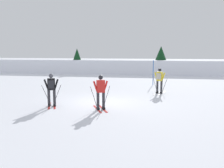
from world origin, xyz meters
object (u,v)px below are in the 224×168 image
conifer_far_right (161,57)px  skier_black (51,88)px  conifer_far_left (77,58)px  trail_marker_pole (153,73)px  skier_yellow (159,80)px  skier_red (101,91)px

conifer_far_right → skier_black: bearing=-107.6°
conifer_far_left → trail_marker_pole: bearing=-43.7°
conifer_far_left → skier_yellow: bearing=-53.1°
skier_red → conifer_far_left: conifer_far_left is taller
skier_black → conifer_far_left: (-4.24, 17.90, 0.97)m
skier_black → skier_red: bearing=-5.5°
skier_yellow → conifer_far_right: conifer_far_right is taller
skier_red → trail_marker_pole: trail_marker_pole is taller
skier_yellow → conifer_far_left: bearing=126.9°
skier_red → conifer_far_right: (3.39, 19.30, 1.08)m
skier_red → skier_yellow: bearing=59.9°
skier_black → conifer_far_left: 18.42m
skier_red → skier_black: same height
trail_marker_pole → conifer_far_left: size_ratio=0.66×
skier_black → conifer_far_right: 20.00m
skier_yellow → conifer_far_left: (-9.82, 13.09, 0.97)m
skier_black → trail_marker_pole: size_ratio=0.83×
skier_red → conifer_far_right: 19.62m
skier_black → skier_yellow: bearing=40.7°
skier_yellow → trail_marker_pole: bearing=95.9°
trail_marker_pole → skier_red: bearing=-105.3°
skier_red → trail_marker_pole: 9.50m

